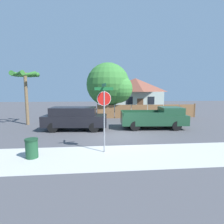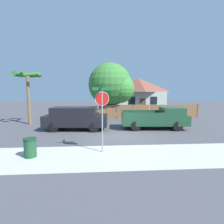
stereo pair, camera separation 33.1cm
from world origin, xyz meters
name	(u,v)px [view 1 (the left image)]	position (x,y,z in m)	size (l,w,h in m)	color
ground_plane	(120,136)	(0.00, 0.00, 0.00)	(80.00, 80.00, 0.00)	#47474C
sidewalk_strip	(131,156)	(0.00, -3.60, 0.00)	(36.00, 3.20, 0.01)	#B2B2AD
wooden_fence	(147,111)	(4.31, 7.99, 0.76)	(11.59, 0.12, 1.62)	brown
house	(135,94)	(4.78, 16.33, 2.65)	(7.69, 6.85, 5.11)	#B2C1B7
oak_tree	(110,85)	(0.08, 9.09, 3.73)	(5.31, 5.05, 6.37)	brown
palm_tree	(25,79)	(-7.91, 5.00, 4.12)	(2.40, 2.60, 4.83)	brown
red_suv	(75,118)	(-3.30, 2.31, 0.99)	(5.06, 2.27, 1.82)	black
orange_pickup	(156,118)	(3.29, 2.29, 0.88)	(5.39, 2.41, 1.77)	#1E472D
stop_sign	(104,106)	(-1.25, -2.98, 2.35)	(0.93, 0.83, 3.45)	gray
trash_bin	(32,148)	(-4.64, -3.43, 0.46)	(0.59, 0.59, 0.91)	#1E4C2D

